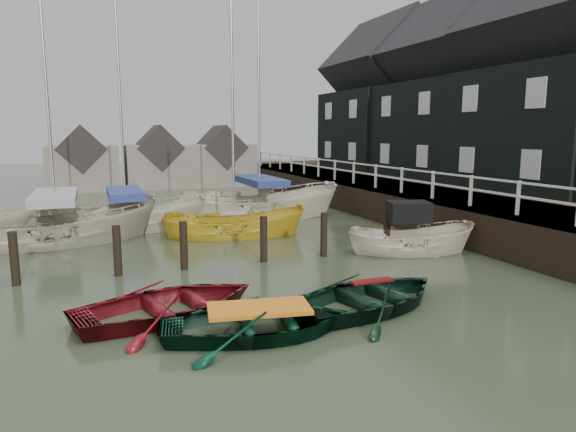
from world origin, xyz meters
name	(u,v)px	position (x,y,z in m)	size (l,w,h in m)	color
ground	(256,295)	(0.00, 0.00, 0.00)	(120.00, 120.00, 0.00)	#2C3522
pier	(380,199)	(9.48, 10.00, 0.71)	(3.04, 32.00, 2.70)	black
land_strip	(471,207)	(15.00, 10.00, 0.00)	(14.00, 38.00, 1.50)	black
quay_houses	(497,95)	(14.99, 8.66, 5.68)	(6.52, 28.14, 10.01)	black
mooring_pilings	(187,252)	(-1.11, 3.00, 0.50)	(13.72, 0.22, 1.80)	black
far_sheds	(156,161)	(0.83, 26.00, 1.86)	(14.00, 4.08, 4.39)	#665B51
rowboat_red	(170,316)	(-2.15, -0.71, 0.00)	(2.86, 4.01, 0.83)	#5F0D13
rowboat_green	(259,335)	(-0.68, -2.35, 0.00)	(2.70, 3.78, 0.78)	black
rowboat_dkgreen	(371,308)	(2.12, -1.81, 0.00)	(2.86, 4.00, 0.83)	black
motorboat	(410,250)	(5.98, 2.33, 0.10)	(4.40, 2.71, 2.47)	beige
sailboat_a	(58,241)	(-4.78, 8.20, 0.06)	(7.49, 3.73, 11.17)	#B9B09E
sailboat_b	(127,228)	(-2.32, 9.91, 0.06)	(6.70, 3.31, 10.90)	beige
sailboat_c	(235,235)	(1.42, 7.16, 0.02)	(5.70, 3.16, 9.83)	gold
sailboat_d	(260,216)	(3.66, 10.95, 0.06)	(7.77, 3.93, 12.85)	beige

